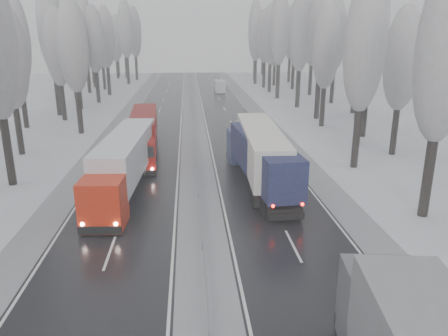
{
  "coord_description": "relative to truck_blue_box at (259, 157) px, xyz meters",
  "views": [
    {
      "loc": [
        -0.63,
        -10.49,
        11.83
      ],
      "look_at": [
        1.91,
        20.56,
        2.2
      ],
      "focal_mm": 35.0,
      "sensor_mm": 36.0,
      "label": 1
    }
  ],
  "objects": [
    {
      "name": "tree_74",
      "position": [
        -19.96,
        76.74,
        10.24
      ],
      "size": [
        3.6,
        3.6,
        19.68
      ],
      "color": "black",
      "rests_on": "ground"
    },
    {
      "name": "tree_32",
      "position": [
        11.74,
        66.62,
        8.74
      ],
      "size": [
        3.6,
        3.6,
        17.33
      ],
      "color": "black",
      "rests_on": "ground"
    },
    {
      "name": "tree_39",
      "position": [
        16.66,
        98.13,
        8.01
      ],
      "size": [
        3.6,
        3.6,
        16.19
      ],
      "color": "black",
      "rests_on": "ground"
    },
    {
      "name": "truck_red_white",
      "position": [
        -10.54,
        -0.52,
        0.07
      ],
      "size": [
        3.66,
        16.89,
        4.3
      ],
      "rotation": [
        0.0,
        0.0,
        -0.06
      ],
      "color": "red",
      "rests_on": "ground"
    },
    {
      "name": "tree_37",
      "position": [
        19.13,
        87.57,
        8.13
      ],
      "size": [
        3.6,
        3.6,
        16.37
      ],
      "color": "black",
      "rests_on": "ground"
    },
    {
      "name": "carriageway_left",
      "position": [
        -10.14,
        7.41,
        -2.42
      ],
      "size": [
        7.5,
        200.0,
        0.03
      ],
      "primitive_type": "cube",
      "color": "black",
      "rests_on": "ground"
    },
    {
      "name": "median_slush",
      "position": [
        -4.89,
        7.41,
        -2.42
      ],
      "size": [
        3.0,
        200.0,
        0.04
      ],
      "primitive_type": "cube",
      "color": "#9C9EA3",
      "rests_on": "ground"
    },
    {
      "name": "truck_cream_box",
      "position": [
        0.36,
        2.19,
        0.19
      ],
      "size": [
        3.35,
        17.62,
        4.5
      ],
      "rotation": [
        0.0,
        0.0,
        -0.03
      ],
      "color": "#A29C8F",
      "rests_on": "ground"
    },
    {
      "name": "tree_33",
      "position": [
        14.88,
        70.62,
        6.82
      ],
      "size": [
        3.6,
        3.6,
        14.33
      ],
      "color": "black",
      "rests_on": "ground"
    },
    {
      "name": "tree_64",
      "position": [
        -23.15,
        30.12,
        7.52
      ],
      "size": [
        3.6,
        3.6,
        15.42
      ],
      "color": "black",
      "rests_on": "ground"
    },
    {
      "name": "tree_26",
      "position": [
        12.68,
        38.68,
        9.66
      ],
      "size": [
        3.6,
        3.6,
        18.78
      ],
      "color": "black",
      "rests_on": "ground"
    },
    {
      "name": "tree_73",
      "position": [
        -26.7,
        69.94,
        8.67
      ],
      "size": [
        3.6,
        3.6,
        17.22
      ],
      "color": "black",
      "rests_on": "ground"
    },
    {
      "name": "truck_red_red",
      "position": [
        -10.08,
        10.57,
        -0.08
      ],
      "size": [
        3.36,
        15.86,
        4.04
      ],
      "rotation": [
        0.0,
        0.0,
        0.06
      ],
      "color": "#A30D09",
      "rests_on": "ground"
    },
    {
      "name": "tree_75",
      "position": [
        -29.08,
        80.74,
        9.55
      ],
      "size": [
        3.6,
        3.6,
        18.6
      ],
      "color": "black",
      "rests_on": "ground"
    },
    {
      "name": "tree_20",
      "position": [
        13.01,
        12.57,
        7.71
      ],
      "size": [
        3.6,
        3.6,
        15.71
      ],
      "color": "black",
      "rests_on": "ground"
    },
    {
      "name": "tree_78",
      "position": [
        -22.45,
        92.72,
        10.15
      ],
      "size": [
        3.6,
        3.6,
        19.55
      ],
      "color": "black",
      "rests_on": "ground"
    },
    {
      "name": "tree_25",
      "position": [
        19.93,
        32.43,
        10.08
      ],
      "size": [
        3.6,
        3.6,
        19.44
      ],
      "color": "black",
      "rests_on": "ground"
    },
    {
      "name": "shoulder_left",
      "position": [
        -15.09,
        7.41,
        -2.42
      ],
      "size": [
        2.4,
        200.0,
        0.04
      ],
      "primitive_type": "cube",
      "color": "#9C9EA3",
      "rests_on": "ground"
    },
    {
      "name": "tree_31",
      "position": [
        17.59,
        63.11,
        9.53
      ],
      "size": [
        3.6,
        3.6,
        18.58
      ],
      "color": "black",
      "rests_on": "ground"
    },
    {
      "name": "carriageway_right",
      "position": [
        0.36,
        7.41,
        -2.42
      ],
      "size": [
        7.5,
        200.0,
        0.03
      ],
      "primitive_type": "cube",
      "color": "black",
      "rests_on": "ground"
    },
    {
      "name": "tree_16",
      "position": [
        10.15,
        -6.93,
        8.23
      ],
      "size": [
        3.6,
        3.6,
        16.53
      ],
      "color": "black",
      "rests_on": "ground"
    },
    {
      "name": "tree_21",
      "position": [
        15.24,
        16.57,
        9.56
      ],
      "size": [
        3.6,
        3.6,
        18.62
      ],
      "color": "black",
      "rests_on": "ground"
    },
    {
      "name": "tree_63",
      "position": [
        -26.73,
        25.13,
        8.46
      ],
      "size": [
        3.6,
        3.6,
        16.88
      ],
      "color": "black",
      "rests_on": "ground"
    },
    {
      "name": "tree_23",
      "position": [
        18.42,
        27.01,
        6.33
      ],
      "size": [
        3.6,
        3.6,
        13.55
      ],
      "color": "black",
      "rests_on": "ground"
    },
    {
      "name": "tree_70",
      "position": [
        -21.21,
        56.6,
        8.59
      ],
      "size": [
        3.6,
        3.6,
        17.09
      ],
      "color": "black",
      "rests_on": "ground"
    },
    {
      "name": "tree_28",
      "position": [
        11.45,
        49.36,
        10.2
      ],
      "size": [
        3.6,
        3.6,
        19.62
      ],
      "color": "black",
      "rests_on": "ground"
    },
    {
      "name": "tree_22",
      "position": [
        12.14,
        23.01,
        7.8
      ],
      "size": [
        3.6,
        3.6,
        15.86
      ],
      "color": "black",
      "rests_on": "ground"
    },
    {
      "name": "tree_66",
      "position": [
        -23.04,
        39.75,
        7.4
      ],
      "size": [
        3.6,
        3.6,
        15.23
      ],
      "color": "black",
      "rests_on": "ground"
    },
    {
      "name": "tree_38",
      "position": [
        13.84,
        94.13,
        9.15
      ],
      "size": [
        3.6,
        3.6,
        17.97
      ],
      "color": "black",
      "rests_on": "ground"
    },
    {
      "name": "truck_blue_box",
      "position": [
        0.0,
        0.0,
        0.0
      ],
      "size": [
        3.89,
        16.42,
        4.18
      ],
      "rotation": [
        0.0,
        0.0,
        0.08
      ],
      "color": "navy",
      "rests_on": "ground"
    },
    {
      "name": "tree_60",
      "position": [
        -22.63,
        11.61,
        7.15
      ],
      "size": [
        3.6,
        3.6,
        14.84
      ],
      "color": "black",
      "rests_on": "ground"
    },
    {
      "name": "tree_77",
      "position": [
        -24.55,
        90.13,
        6.82
      ],
      "size": [
        3.6,
        3.6,
        14.32
      ],
      "color": "black",
      "rests_on": "ground"
    },
    {
      "name": "tree_30",
      "position": [
        11.68,
        59.11,
        9.08
      ],
      "size": [
        3.6,
        3.6,
        17.86
      ],
      "color": "black",
      "rests_on": "ground"
    },
    {
      "name": "tree_24",
      "position": [
        13.01,
        28.43,
        10.75
      ],
      "size": [
        3.6,
        3.6,
        20.49
      ],
      "color": "black",
      "rests_on": "ground"
    },
    {
      "name": "tree_35",
      "position": [
        20.06,
        77.72,
        9.33
      ],
      "size": [
        3.6,
        3.6,
        18.25
      ],
      "color": "black",
      "rests_on": "ground"
    },
    {
      "name": "tree_65",
      "position": [
        -24.94,
        34.12,
        10.11
      ],
      "size": [
        3.6,
        3.6,
        19.48
      ],
      "color": "black",
      "rests_on": "ground"
    },
    {
      "name": "tree_67",
      "position": [
        -24.43,
        43.75,
        8.59
      ],
      "size": [
        3.6,
        3.6,
        17.09
      ],
      "color": "black",
      "rests_on": "ground"
    },
    {
      "name": "tree_36",
      "position": [
        12.15,
        83.57,
        10.58
      ],
      "size": [
        3.6,
        3.6,
        20.23
      ],
      "color": "black",
      "rests_on": "ground"
    },
    {
      "name": "tree_79",
      "position": [
        -25.22,
        96.72,
        8.57
      ],
      "size": [
        3.6,
        3.6,
        17.07
      ],
      "color": "black",
      "rests_on": "ground"
    },
    {
      "name": "tree_71",
      "position": [
        -25.97,
        60.6,
        10.19
      ],
      "size": [
        3.6,
        3.6,
        19.61
      ],
      "color": "black",
      "rests_on": "ground"
    },
    {
      "name": "tree_76",
      "position": [
        -18.93,
        86.13,
        9.51
      ],
      "size": [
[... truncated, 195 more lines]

